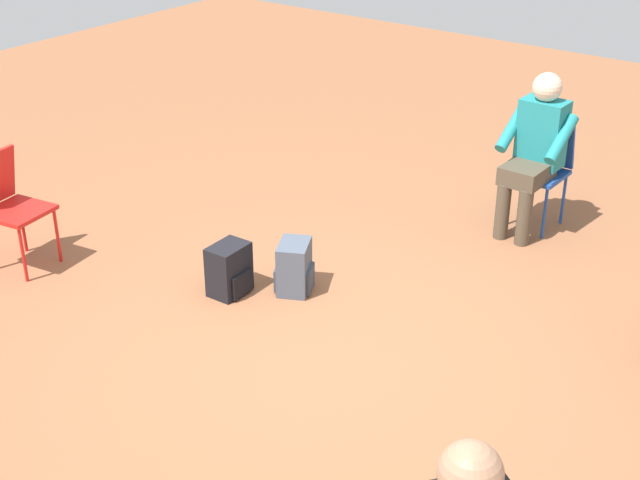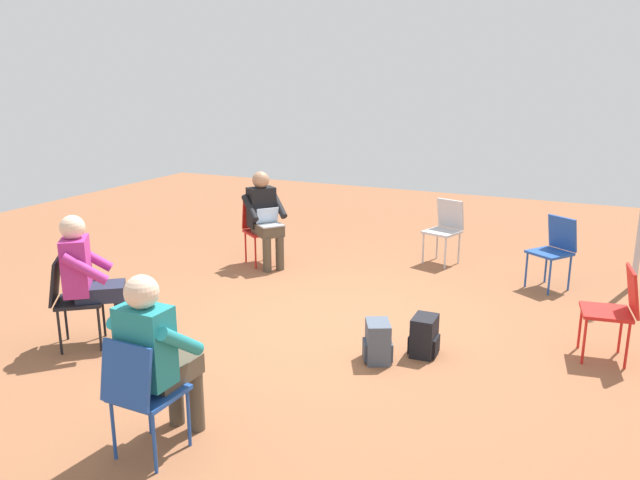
# 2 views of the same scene
# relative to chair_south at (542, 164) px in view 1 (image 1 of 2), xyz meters

# --- Properties ---
(ground_plane) EXTENTS (15.43, 15.43, 0.00)m
(ground_plane) POSITION_rel_chair_south_xyz_m (0.21, 2.61, -0.50)
(ground_plane) COLOR brown
(chair_south) EXTENTS (0.41, 0.45, 0.85)m
(chair_south) POSITION_rel_chair_south_xyz_m (0.00, 0.00, 0.00)
(chair_south) COLOR #1E4799
(chair_south) RESTS_ON ground
(chair_east) EXTENTS (0.49, 0.45, 0.85)m
(chair_east) POSITION_rel_chair_south_xyz_m (2.74, 2.91, 0.00)
(chair_east) COLOR red
(chair_east) RESTS_ON ground
(person_in_teal) EXTENTS (0.50, 0.53, 1.24)m
(person_in_teal) POSITION_rel_chair_south_xyz_m (0.00, 0.17, 0.20)
(person_in_teal) COLOR #4C4233
(person_in_teal) RESTS_ON ground
(backpack_near_laptop_user) EXTENTS (0.31, 0.34, 0.36)m
(backpack_near_laptop_user) POSITION_rel_chair_south_xyz_m (0.88, 2.01, -0.34)
(backpack_near_laptop_user) COLOR #475160
(backpack_near_laptop_user) RESTS_ON ground
(backpack_by_empty_chair) EXTENTS (0.26, 0.29, 0.36)m
(backpack_by_empty_chair) POSITION_rel_chair_south_xyz_m (1.22, 2.31, -0.34)
(backpack_by_empty_chair) COLOR black
(backpack_by_empty_chair) RESTS_ON ground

